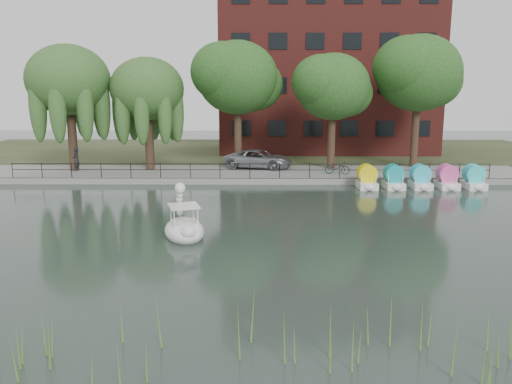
{
  "coord_description": "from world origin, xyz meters",
  "views": [
    {
      "loc": [
        0.72,
        -19.75,
        6.1
      ],
      "look_at": [
        0.5,
        4.0,
        1.3
      ],
      "focal_mm": 35.0,
      "sensor_mm": 36.0,
      "label": 1
    }
  ],
  "objects_px": {
    "bicycle": "(337,167)",
    "minivan": "(259,158)",
    "pedestrian": "(76,157)",
    "swan_boat": "(184,226)"
  },
  "relations": [
    {
      "from": "bicycle",
      "to": "swan_boat",
      "type": "height_order",
      "value": "swan_boat"
    },
    {
      "from": "minivan",
      "to": "bicycle",
      "type": "height_order",
      "value": "minivan"
    },
    {
      "from": "minivan",
      "to": "pedestrian",
      "type": "xyz_separation_m",
      "value": [
        -13.32,
        -1.4,
        0.19
      ]
    },
    {
      "from": "bicycle",
      "to": "pedestrian",
      "type": "xyz_separation_m",
      "value": [
        -18.86,
        1.31,
        0.49
      ]
    },
    {
      "from": "bicycle",
      "to": "swan_boat",
      "type": "relative_size",
      "value": 0.58
    },
    {
      "from": "bicycle",
      "to": "swan_boat",
      "type": "bearing_deg",
      "value": 165.0
    },
    {
      "from": "pedestrian",
      "to": "swan_boat",
      "type": "relative_size",
      "value": 0.66
    },
    {
      "from": "bicycle",
      "to": "minivan",
      "type": "bearing_deg",
      "value": 80.18
    },
    {
      "from": "bicycle",
      "to": "pedestrian",
      "type": "height_order",
      "value": "pedestrian"
    },
    {
      "from": "minivan",
      "to": "bicycle",
      "type": "bearing_deg",
      "value": -101.8
    }
  ]
}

